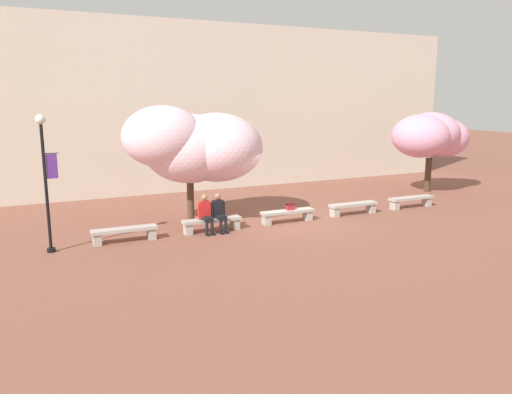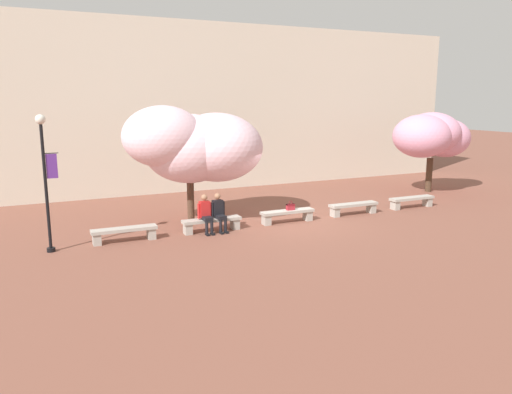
# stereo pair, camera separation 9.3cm
# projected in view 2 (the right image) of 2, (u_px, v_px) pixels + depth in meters

# --- Properties ---
(ground_plane) EXTENTS (100.00, 100.00, 0.00)m
(ground_plane) POSITION_uv_depth(u_px,v_px,m) (287.00, 222.00, 18.01)
(ground_plane) COLOR brown
(building_facade) EXTENTS (28.00, 4.00, 7.93)m
(building_facade) POSITION_uv_depth(u_px,v_px,m) (200.00, 107.00, 25.58)
(building_facade) COLOR beige
(building_facade) RESTS_ON ground
(stone_bench_west_end) EXTENTS (2.02, 0.46, 0.45)m
(stone_bench_west_end) POSITION_uv_depth(u_px,v_px,m) (124.00, 232.00, 15.53)
(stone_bench_west_end) COLOR #ADA89E
(stone_bench_west_end) RESTS_ON ground
(stone_bench_near_west) EXTENTS (2.02, 0.46, 0.45)m
(stone_bench_near_west) POSITION_uv_depth(u_px,v_px,m) (212.00, 222.00, 16.74)
(stone_bench_near_west) COLOR #ADA89E
(stone_bench_near_west) RESTS_ON ground
(stone_bench_center) EXTENTS (2.02, 0.46, 0.45)m
(stone_bench_center) POSITION_uv_depth(u_px,v_px,m) (287.00, 214.00, 17.95)
(stone_bench_center) COLOR #ADA89E
(stone_bench_center) RESTS_ON ground
(stone_bench_near_east) EXTENTS (2.02, 0.46, 0.45)m
(stone_bench_near_east) POSITION_uv_depth(u_px,v_px,m) (353.00, 207.00, 19.16)
(stone_bench_near_east) COLOR #ADA89E
(stone_bench_near_east) RESTS_ON ground
(stone_bench_east_end) EXTENTS (2.02, 0.46, 0.45)m
(stone_bench_east_end) POSITION_uv_depth(u_px,v_px,m) (412.00, 200.00, 20.36)
(stone_bench_east_end) COLOR #ADA89E
(stone_bench_east_end) RESTS_ON ground
(person_seated_left) EXTENTS (0.51, 0.69, 1.29)m
(person_seated_left) POSITION_uv_depth(u_px,v_px,m) (206.00, 212.00, 16.52)
(person_seated_left) COLOR black
(person_seated_left) RESTS_ON ground
(person_seated_right) EXTENTS (0.51, 0.70, 1.29)m
(person_seated_right) POSITION_uv_depth(u_px,v_px,m) (219.00, 211.00, 16.72)
(person_seated_right) COLOR black
(person_seated_right) RESTS_ON ground
(handbag) EXTENTS (0.30, 0.15, 0.34)m
(handbag) POSITION_uv_depth(u_px,v_px,m) (291.00, 206.00, 17.95)
(handbag) COLOR #A3232D
(handbag) RESTS_ON stone_bench_center
(cherry_tree_main) EXTENTS (5.03, 3.58, 4.18)m
(cherry_tree_main) POSITION_uv_depth(u_px,v_px,m) (196.00, 146.00, 17.58)
(cherry_tree_main) COLOR #513828
(cherry_tree_main) RESTS_ON ground
(cherry_tree_secondary) EXTENTS (4.27, 2.92, 3.77)m
(cherry_tree_secondary) POSITION_uv_depth(u_px,v_px,m) (432.00, 136.00, 23.34)
(cherry_tree_secondary) COLOR #473323
(cherry_tree_secondary) RESTS_ON ground
(lamp_post_with_banner) EXTENTS (0.54, 0.28, 3.97)m
(lamp_post_with_banner) POSITION_uv_depth(u_px,v_px,m) (45.00, 171.00, 14.12)
(lamp_post_with_banner) COLOR black
(lamp_post_with_banner) RESTS_ON ground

